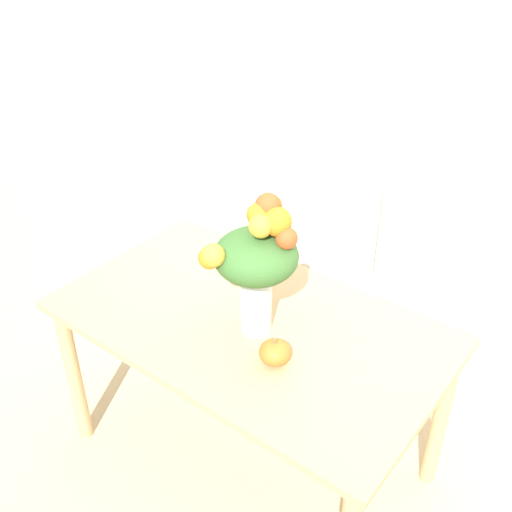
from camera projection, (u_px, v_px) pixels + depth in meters
name	position (u px, v px, depth m)	size (l,w,h in m)	color
ground_plane	(250.00, 454.00, 2.58)	(12.00, 12.00, 0.00)	tan
wall_back	(415.00, 78.00, 2.67)	(8.00, 0.06, 2.70)	silver
dining_table	(249.00, 340.00, 2.24)	(1.42, 0.83, 0.74)	tan
flower_vase	(257.00, 258.00, 1.98)	(0.29, 0.37, 0.52)	silver
pumpkin	(275.00, 352.00, 1.97)	(0.11, 0.11, 0.10)	orange
dining_chair_near_window	(400.00, 292.00, 2.74)	(0.44, 0.44, 1.00)	silver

